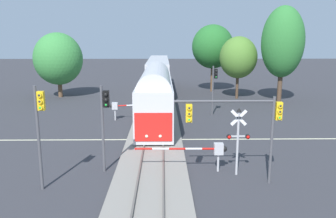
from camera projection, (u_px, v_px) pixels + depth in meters
ground_plane at (154, 140)px, 27.45m from camera, size 220.00×220.00×0.00m
road_centre_stripe at (154, 139)px, 27.45m from camera, size 44.00×0.20×0.01m
railway_track at (154, 138)px, 27.43m from camera, size 4.40×80.00×0.32m
commuter_train at (157, 81)px, 42.56m from camera, size 3.04×39.84×5.16m
crossing_gate_near at (209, 150)px, 20.63m from camera, size 5.66×0.40×1.80m
crossing_signal_mast at (238, 135)px, 19.86m from camera, size 1.36×0.44×4.11m
crossing_gate_far at (123, 106)px, 33.69m from camera, size 6.45×0.40×1.80m
traffic_signal_near_right at (243, 118)px, 18.41m from camera, size 5.88×0.38×4.98m
traffic_signal_near_left at (40, 121)px, 17.63m from camera, size 0.53×0.38×5.70m
traffic_signal_median at (104, 115)px, 20.15m from camera, size 0.53×0.38×5.35m
traffic_signal_far_side at (214, 82)px, 35.51m from camera, size 0.53×0.38×5.23m
maple_right_background at (283, 42)px, 42.08m from camera, size 5.24×5.24×12.01m
elm_centre_background at (213, 47)px, 50.90m from camera, size 6.23×6.23×10.09m
oak_far_right at (238, 58)px, 45.06m from camera, size 4.98×4.98×8.33m
pine_left_background at (58, 59)px, 46.26m from camera, size 6.58×6.58×8.84m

